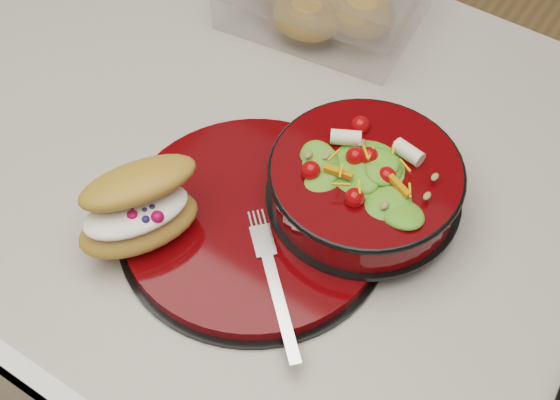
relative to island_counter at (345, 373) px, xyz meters
The scene contains 5 objects.
island_counter is the anchor object (origin of this frame).
dinner_plate 0.48m from the island_counter, 132.04° to the right, with size 0.30×0.30×0.02m.
salad_bowl 0.50m from the island_counter, 112.41° to the right, with size 0.21×0.21×0.09m.
croissant 0.56m from the island_counter, 134.68° to the right, with size 0.13×0.16×0.08m.
fork 0.49m from the island_counter, 98.08° to the right, with size 0.13×0.12×0.00m.
Camera 1 is at (0.20, -0.49, 1.59)m, focal length 50.00 mm.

